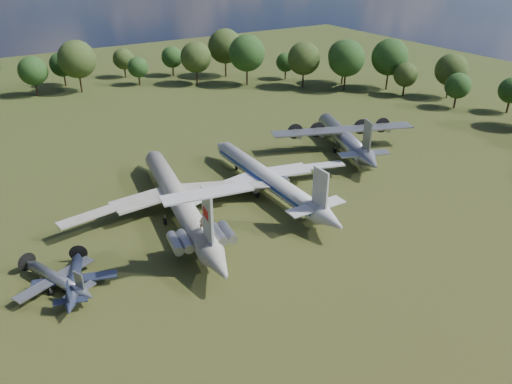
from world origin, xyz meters
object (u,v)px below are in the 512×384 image
il62_airliner (179,203)px  tu104_jet (267,181)px  an12_transport (344,140)px  person_on_il62 (202,224)px  small_prop_west (75,282)px  small_prop_northwest (58,281)px

il62_airliner → tu104_jet: size_ratio=1.12×
an12_transport → person_on_il62: (-43.16, -20.34, 3.44)m
il62_airliner → small_prop_west: 21.89m
an12_transport → small_prop_northwest: an12_transport is taller
small_prop_northwest → person_on_il62: 19.72m
an12_transport → person_on_il62: bearing=-134.3°
an12_transport → il62_airliner: bearing=-149.4°
tu104_jet → person_on_il62: 22.87m
il62_airliner → small_prop_northwest: 22.88m
an12_transport → small_prop_northwest: 64.11m
tu104_jet → small_prop_west: size_ratio=3.00×
tu104_jet → an12_transport: bearing=18.9°
tu104_jet → person_on_il62: bearing=-145.1°
an12_transport → small_prop_west: an12_transport is taller
il62_airliner → person_on_il62: person_on_il62 is taller
tu104_jet → small_prop_northwest: 38.59m
tu104_jet → small_prop_northwest: bearing=-165.8°
small_prop_west → small_prop_northwest: 2.22m
tu104_jet → person_on_il62: size_ratio=22.29×
tu104_jet → an12_transport: size_ratio=1.26×
an12_transport → person_on_il62: person_on_il62 is taller
il62_airliner → small_prop_northwest: bearing=-147.1°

